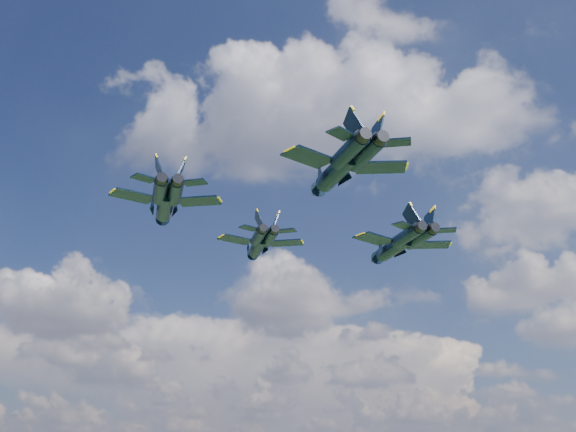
% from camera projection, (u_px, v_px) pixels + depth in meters
% --- Properties ---
extents(jet_lead, '(11.78, 16.16, 3.86)m').
position_uv_depth(jet_lead, '(258.00, 246.00, 105.47)').
color(jet_lead, black).
extents(jet_left, '(12.16, 16.66, 3.98)m').
position_uv_depth(jet_left, '(165.00, 206.00, 85.47)').
color(jet_left, black).
extents(jet_right, '(13.25, 17.59, 4.31)m').
position_uv_depth(jet_right, '(393.00, 247.00, 97.98)').
color(jet_right, black).
extents(jet_slot, '(12.82, 17.02, 4.17)m').
position_uv_depth(jet_slot, '(335.00, 172.00, 75.07)').
color(jet_slot, black).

